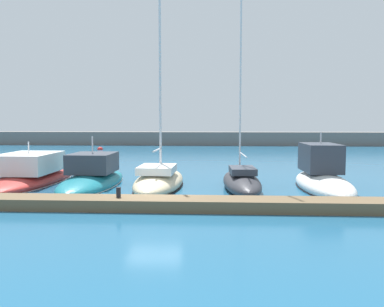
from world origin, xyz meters
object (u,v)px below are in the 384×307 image
Objects in this scene: motorboat_teal_second at (93,178)px; motorboat_white_fifth at (322,178)px; sailboat_sand_third at (159,181)px; motorboat_red_nearest at (32,174)px; sailboat_charcoal_fourth at (241,181)px; dock_bollard at (119,192)px; mooring_buoy_red at (100,150)px.

motorboat_white_fifth is (13.10, -0.58, 0.21)m from motorboat_teal_second.
sailboat_sand_third reaches higher than motorboat_teal_second.
sailboat_charcoal_fourth is at bearing -96.75° from motorboat_red_nearest.
sailboat_charcoal_fourth is at bearing 43.72° from dock_bollard.
mooring_buoy_red is 35.05m from dock_bollard.
sailboat_sand_third is 29.87m from mooring_buoy_red.
motorboat_teal_second is 20.28× the size of dock_bollard.
mooring_buoy_red is (-20.32, 27.90, -0.63)m from motorboat_white_fifth.
dock_bollard is (10.22, -33.52, 0.72)m from mooring_buoy_red.
sailboat_sand_third reaches higher than mooring_buoy_red.
motorboat_teal_second is 13.11m from motorboat_white_fifth.
sailboat_charcoal_fourth is 7.79m from dock_bollard.
motorboat_white_fifth is 17.74× the size of dock_bollard.
sailboat_charcoal_fourth reaches higher than motorboat_teal_second.
dock_bollard is (-0.97, -5.83, 0.37)m from sailboat_sand_third.
dock_bollard is at bearing 118.01° from motorboat_white_fifth.
sailboat_charcoal_fourth is at bearing -94.64° from motorboat_teal_second.
motorboat_red_nearest is at bearing 83.53° from sailboat_sand_third.
motorboat_red_nearest is at bearing 80.13° from sailboat_charcoal_fourth.
motorboat_white_fifth is (4.47, 0.24, 0.17)m from sailboat_charcoal_fourth.
sailboat_charcoal_fourth is at bearing -60.62° from mooring_buoy_red.
motorboat_teal_second is 0.62× the size of sailboat_charcoal_fourth.
motorboat_red_nearest is at bearing 135.20° from dock_bollard.
motorboat_red_nearest is 14.80× the size of mooring_buoy_red.
sailboat_sand_third is at bearing -94.56° from motorboat_teal_second.
sailboat_charcoal_fourth reaches higher than motorboat_red_nearest.
motorboat_teal_second reaches higher than motorboat_red_nearest.
sailboat_sand_third is (3.97, -0.37, -0.06)m from motorboat_teal_second.
mooring_buoy_red is 1.61× the size of dock_bollard.
sailboat_sand_third is 5.92m from dock_bollard.
sailboat_charcoal_fourth is 4.48m from motorboat_white_fifth.
sailboat_charcoal_fourth reaches higher than motorboat_white_fifth.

